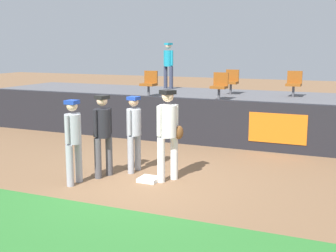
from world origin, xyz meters
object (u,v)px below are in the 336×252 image
(seat_back_right, at_px, (294,82))
(spectator_hooded, at_px, (168,62))
(player_runner_visitor, at_px, (73,136))
(seat_back_center, at_px, (232,80))
(player_umpire, at_px, (103,130))
(player_coach_visitor, at_px, (134,129))
(first_base, at_px, (149,179))
(seat_front_left, at_px, (149,82))
(seat_front_center, at_px, (220,85))
(player_fielder_home, at_px, (168,129))

(seat_back_right, xyz_separation_m, spectator_hooded, (-4.90, 0.98, 0.55))
(player_runner_visitor, xyz_separation_m, seat_back_center, (1.16, 7.68, 0.61))
(player_runner_visitor, relative_size, player_umpire, 0.98)
(player_coach_visitor, relative_size, spectator_hooded, 0.96)
(first_base, xyz_separation_m, player_runner_visitor, (-1.31, -0.76, 0.96))
(seat_front_left, xyz_separation_m, seat_back_right, (4.38, 1.80, 0.00))
(player_runner_visitor, relative_size, spectator_hooded, 0.97)
(seat_back_center, bearing_deg, spectator_hooded, 160.65)
(seat_front_center, bearing_deg, seat_front_left, -180.00)
(seat_back_right, bearing_deg, spectator_hooded, 168.64)
(player_fielder_home, xyz_separation_m, seat_front_left, (-2.78, 4.92, 0.51))
(first_base, distance_m, player_coach_visitor, 1.23)
(first_base, bearing_deg, player_coach_visitor, 139.78)
(seat_front_left, distance_m, seat_back_right, 4.74)
(player_umpire, bearing_deg, seat_front_center, -173.39)
(player_runner_visitor, distance_m, seat_front_center, 6.05)
(player_coach_visitor, height_order, seat_front_left, seat_front_left)
(player_runner_visitor, relative_size, player_coach_visitor, 1.02)
(first_base, height_order, seat_back_right, seat_back_right)
(player_runner_visitor, xyz_separation_m, seat_back_right, (3.25, 7.68, 0.61))
(player_coach_visitor, distance_m, seat_front_center, 4.68)
(seat_front_center, distance_m, seat_back_right, 2.68)
(player_fielder_home, xyz_separation_m, seat_back_right, (1.60, 6.72, 0.51))
(player_runner_visitor, bearing_deg, spectator_hooded, -169.51)
(seat_back_center, xyz_separation_m, seat_back_right, (2.10, 0.00, 0.00))
(player_fielder_home, height_order, seat_back_right, seat_back_right)
(player_fielder_home, relative_size, seat_back_center, 2.26)
(first_base, distance_m, seat_back_center, 7.10)
(player_coach_visitor, distance_m, seat_back_center, 6.45)
(player_umpire, distance_m, seat_back_right, 7.64)
(seat_front_center, bearing_deg, seat_back_right, 42.23)
(seat_back_right, bearing_deg, player_runner_visitor, -112.95)
(player_fielder_home, distance_m, spectator_hooded, 8.45)
(first_base, relative_size, seat_front_left, 0.48)
(seat_back_center, height_order, seat_back_right, same)
(player_coach_visitor, height_order, seat_back_center, seat_back_center)
(player_umpire, xyz_separation_m, seat_front_center, (0.99, 5.21, 0.58))
(player_runner_visitor, bearing_deg, player_fielder_home, 119.88)
(player_runner_visitor, distance_m, player_coach_visitor, 1.45)
(first_base, bearing_deg, seat_back_right, 74.32)
(player_umpire, relative_size, seat_front_left, 2.09)
(player_umpire, bearing_deg, seat_back_center, -169.76)
(first_base, distance_m, player_runner_visitor, 1.79)
(first_base, distance_m, seat_front_left, 5.88)
(player_fielder_home, distance_m, player_umpire, 1.41)
(seat_front_center, height_order, seat_back_right, same)
(player_umpire, relative_size, seat_back_center, 2.09)
(player_runner_visitor, bearing_deg, seat_back_center, 171.17)
(seat_front_center, xyz_separation_m, seat_back_right, (1.98, 1.80, 0.00))
(player_coach_visitor, xyz_separation_m, seat_front_left, (-1.83, 4.61, 0.62))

